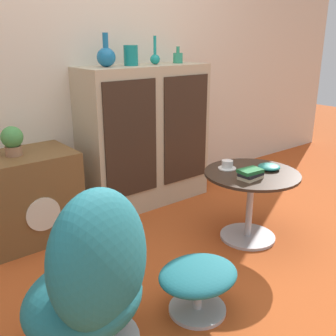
% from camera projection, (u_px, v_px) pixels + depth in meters
% --- Properties ---
extents(ground_plane, '(12.00, 12.00, 0.00)m').
position_uv_depth(ground_plane, '(208.00, 275.00, 2.31)').
color(ground_plane, '#B74C1E').
extents(wall_back, '(6.40, 0.06, 2.60)m').
position_uv_depth(wall_back, '(85.00, 41.00, 2.90)').
color(wall_back, beige).
rests_on(wall_back, ground_plane).
extents(sideboard, '(1.05, 0.41, 1.12)m').
position_uv_depth(sideboard, '(145.00, 136.00, 3.18)').
color(sideboard, tan).
rests_on(sideboard, ground_plane).
extents(tv_console, '(0.61, 0.46, 0.60)m').
position_uv_depth(tv_console, '(30.00, 196.00, 2.66)').
color(tv_console, brown).
rests_on(tv_console, ground_plane).
extents(egg_chair, '(0.74, 0.72, 0.79)m').
position_uv_depth(egg_chair, '(93.00, 280.00, 1.65)').
color(egg_chair, '#B7B7BC').
rests_on(egg_chair, ground_plane).
extents(ottoman, '(0.42, 0.35, 0.26)m').
position_uv_depth(ottoman, '(198.00, 279.00, 1.95)').
color(ottoman, '#B7B7BC').
rests_on(ottoman, ground_plane).
extents(coffee_table, '(0.63, 0.63, 0.48)m').
position_uv_depth(coffee_table, '(250.00, 193.00, 2.63)').
color(coffee_table, '#B7B7BC').
rests_on(coffee_table, ground_plane).
extents(vase_leftmost, '(0.13, 0.13, 0.23)m').
position_uv_depth(vase_leftmost, '(106.00, 56.00, 2.78)').
color(vase_leftmost, '#196699').
rests_on(vase_leftmost, sideboard).
extents(vase_inner_left, '(0.11, 0.11, 0.15)m').
position_uv_depth(vase_inner_left, '(131.00, 55.00, 2.91)').
color(vase_inner_left, '#147A75').
rests_on(vase_inner_left, sideboard).
extents(vase_inner_right, '(0.08, 0.08, 0.21)m').
position_uv_depth(vase_inner_right, '(155.00, 57.00, 3.05)').
color(vase_inner_right, teal).
rests_on(vase_inner_right, sideboard).
extents(vase_rightmost, '(0.08, 0.08, 0.13)m').
position_uv_depth(vase_rightmost, '(178.00, 57.00, 3.19)').
color(vase_rightmost, '#2D8E6B').
rests_on(vase_rightmost, sideboard).
extents(potted_plant, '(0.14, 0.14, 0.19)m').
position_uv_depth(potted_plant, '(12.00, 140.00, 2.49)').
color(potted_plant, '#996B4C').
rests_on(potted_plant, tv_console).
extents(teacup, '(0.12, 0.12, 0.06)m').
position_uv_depth(teacup, '(227.00, 165.00, 2.65)').
color(teacup, white).
rests_on(teacup, coffee_table).
extents(book_stack, '(0.16, 0.12, 0.06)m').
position_uv_depth(book_stack, '(250.00, 174.00, 2.46)').
color(book_stack, beige).
rests_on(book_stack, coffee_table).
extents(bowl, '(0.15, 0.15, 0.04)m').
position_uv_depth(bowl, '(269.00, 167.00, 2.64)').
color(bowl, '#1E7A70').
rests_on(bowl, coffee_table).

